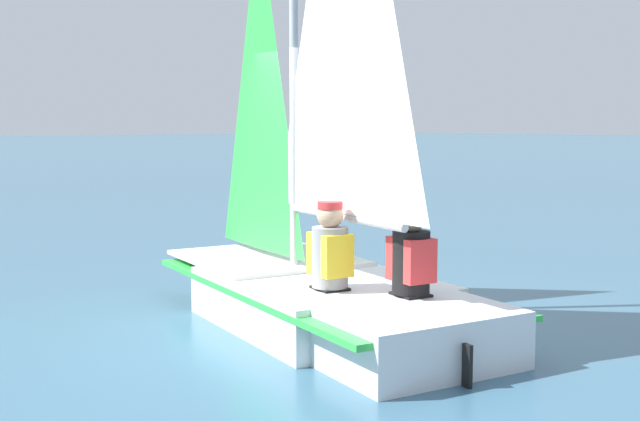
{
  "coord_description": "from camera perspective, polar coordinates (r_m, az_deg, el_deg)",
  "views": [
    {
      "loc": [
        4.57,
        5.4,
        1.79
      ],
      "look_at": [
        0.0,
        0.0,
        1.03
      ],
      "focal_mm": 45.0,
      "sensor_mm": 36.0,
      "label": 1
    }
  ],
  "objects": [
    {
      "name": "sailor_helm",
      "position": [
        6.64,
        0.71,
        -3.96
      ],
      "size": [
        0.35,
        0.38,
        1.16
      ],
      "rotation": [
        0.0,
        0.0,
        4.53
      ],
      "color": "black",
      "rests_on": "ground_plane"
    },
    {
      "name": "sailboat_main",
      "position": [
        7.15,
        0.04,
        -2.85
      ],
      "size": [
        2.29,
        4.08,
        5.23
      ],
      "rotation": [
        0.0,
        0.0,
        4.53
      ],
      "color": "silver",
      "rests_on": "ground_plane"
    },
    {
      "name": "ground_plane",
      "position": [
        7.3,
        0.0,
        -8.11
      ],
      "size": [
        260.0,
        260.0,
        0.0
      ],
      "primitive_type": "plane",
      "color": "#38607A"
    },
    {
      "name": "sailor_crew",
      "position": [
        6.43,
        6.49,
        -4.32
      ],
      "size": [
        0.35,
        0.38,
        1.16
      ],
      "rotation": [
        0.0,
        0.0,
        4.53
      ],
      "color": "black",
      "rests_on": "ground_plane"
    }
  ]
}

